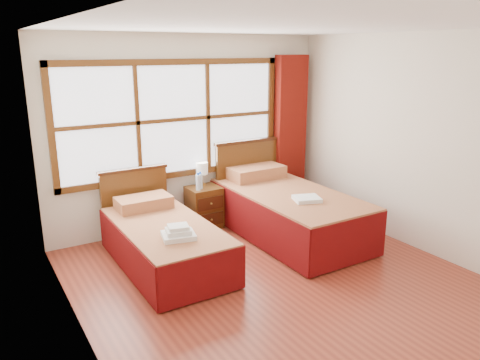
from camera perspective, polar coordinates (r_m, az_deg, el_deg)
floor at (r=5.02m, az=5.72°, el=-12.92°), size 4.50×4.50×0.00m
ceiling at (r=4.42m, az=6.67°, el=18.20°), size 4.50×4.50×0.00m
wall_back at (r=6.44m, az=-6.10°, el=5.77°), size 4.00×0.00×4.00m
wall_left at (r=3.73m, az=-19.13°, el=-2.32°), size 0.00×4.50×4.50m
wall_right at (r=5.96m, az=21.70°, el=3.94°), size 0.00×4.50×4.50m
window at (r=6.28m, az=-8.08°, el=7.29°), size 3.16×0.06×1.56m
curtain at (r=7.17m, az=6.11°, el=5.72°), size 0.50×0.16×2.30m
bed_left at (r=5.46m, az=-9.31°, el=-7.28°), size 0.97×1.99×0.94m
bed_right at (r=6.24m, az=5.62°, el=-3.62°), size 1.16×2.25×1.13m
nightstand at (r=6.50m, az=-4.39°, el=-3.33°), size 0.43×0.43×0.58m
towels_left at (r=4.93m, az=-7.52°, el=-6.41°), size 0.39×0.36×0.14m
towels_right at (r=5.79m, az=8.15°, el=-2.29°), size 0.38×0.36×0.05m
lamp at (r=6.47m, az=-4.66°, el=1.34°), size 0.16×0.16×0.32m
bottle_near at (r=6.26m, az=-5.13°, el=-0.27°), size 0.06×0.06×0.24m
bottle_far at (r=6.32m, az=-4.85°, el=-0.12°), size 0.06×0.06×0.24m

